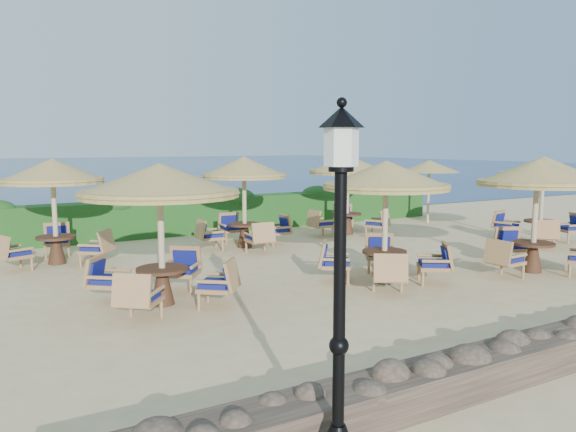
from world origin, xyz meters
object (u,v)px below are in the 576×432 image
(cafe_set_3, at_px, (53,192))
(cafe_set_1, at_px, (386,200))
(extra_parasol, at_px, (429,166))
(cafe_set_4, at_px, (244,189))
(cafe_set_5, at_px, (348,179))
(cafe_set_0, at_px, (160,206))
(cafe_set_6, at_px, (543,182))
(cafe_set_2, at_px, (536,192))
(lamp_post, at_px, (339,307))

(cafe_set_3, bearing_deg, cafe_set_1, -43.53)
(cafe_set_1, bearing_deg, extra_parasol, 40.98)
(cafe_set_1, xyz_separation_m, cafe_set_4, (-0.80, 5.37, -0.08))
(extra_parasol, bearing_deg, cafe_set_5, -170.46)
(cafe_set_0, height_order, cafe_set_4, same)
(extra_parasol, xyz_separation_m, cafe_set_6, (-0.30, -5.12, -0.31))
(cafe_set_2, height_order, cafe_set_3, same)
(cafe_set_2, xyz_separation_m, cafe_set_3, (-9.63, 6.58, -0.06))
(cafe_set_0, distance_m, cafe_set_2, 8.59)
(cafe_set_2, bearing_deg, cafe_set_0, 168.78)
(cafe_set_1, bearing_deg, cafe_set_3, 136.47)
(lamp_post, height_order, extra_parasol, lamp_post)
(lamp_post, distance_m, extra_parasol, 17.41)
(lamp_post, distance_m, cafe_set_5, 13.96)
(cafe_set_0, bearing_deg, cafe_set_2, -11.22)
(cafe_set_1, bearing_deg, cafe_set_0, 171.27)
(extra_parasol, xyz_separation_m, cafe_set_4, (-8.42, -1.24, -0.45))
(extra_parasol, xyz_separation_m, cafe_set_0, (-12.34, -5.89, -0.31))
(cafe_set_4, distance_m, cafe_set_6, 9.00)
(extra_parasol, distance_m, cafe_set_2, 8.52)
(lamp_post, bearing_deg, cafe_set_5, 53.84)
(cafe_set_0, relative_size, cafe_set_3, 1.08)
(cafe_set_1, xyz_separation_m, cafe_set_6, (7.32, 1.49, 0.06))
(cafe_set_0, relative_size, cafe_set_4, 1.05)
(cafe_set_4, height_order, cafe_set_5, same)
(lamp_post, xyz_separation_m, cafe_set_3, (-0.94, 11.01, 0.28))
(cafe_set_3, height_order, cafe_set_6, same)
(cafe_set_0, height_order, cafe_set_5, same)
(extra_parasol, distance_m, cafe_set_5, 4.44)
(cafe_set_5, bearing_deg, cafe_set_4, -172.85)
(cafe_set_4, height_order, cafe_set_6, same)
(lamp_post, xyz_separation_m, cafe_set_2, (8.69, 4.44, 0.34))
(cafe_set_0, xyz_separation_m, cafe_set_6, (12.04, 0.77, -0.00))
(cafe_set_3, relative_size, cafe_set_4, 0.97)
(extra_parasol, xyz_separation_m, cafe_set_1, (-7.62, -6.62, -0.36))
(extra_parasol, relative_size, cafe_set_2, 0.86)
(lamp_post, distance_m, cafe_set_4, 11.54)
(cafe_set_2, bearing_deg, cafe_set_3, 145.67)
(extra_parasol, distance_m, cafe_set_1, 10.09)
(cafe_set_2, relative_size, cafe_set_3, 1.01)
(cafe_set_3, relative_size, cafe_set_6, 1.00)
(cafe_set_1, distance_m, cafe_set_3, 8.17)
(extra_parasol, distance_m, cafe_set_4, 8.52)
(extra_parasol, relative_size, cafe_set_5, 0.87)
(cafe_set_3, bearing_deg, cafe_set_6, -17.34)
(lamp_post, relative_size, cafe_set_5, 1.19)
(lamp_post, height_order, cafe_set_1, lamp_post)
(cafe_set_4, bearing_deg, lamp_post, -111.24)
(cafe_set_4, bearing_deg, cafe_set_2, -54.49)
(cafe_set_1, relative_size, cafe_set_3, 1.00)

